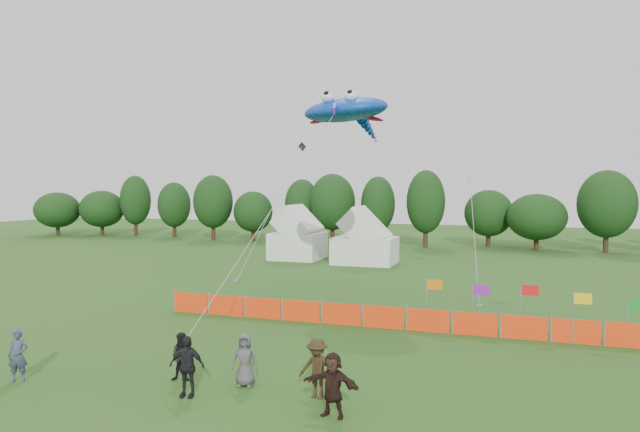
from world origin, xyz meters
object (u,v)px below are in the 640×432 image
(spectator_d, at_px, (187,366))
(spectator_c, at_px, (317,368))
(tent_right, at_px, (365,242))
(spectator_e, at_px, (245,359))
(barrier_fence, at_px, (383,317))
(spectator_f, at_px, (333,385))
(stingray_kite, at_px, (347,111))
(spectator_a, at_px, (18,356))
(spectator_b, at_px, (183,357))
(tent_left, at_px, (298,237))

(spectator_d, bearing_deg, spectator_c, 6.95)
(tent_right, relative_size, spectator_e, 2.97)
(spectator_d, bearing_deg, tent_right, 84.12)
(barrier_fence, distance_m, spectator_c, 9.04)
(spectator_f, bearing_deg, stingray_kite, 111.98)
(spectator_a, height_order, spectator_d, spectator_d)
(stingray_kite, bearing_deg, spectator_b, -94.46)
(barrier_fence, xyz_separation_m, spectator_d, (-3.91, -10.18, 0.44))
(spectator_a, distance_m, spectator_d, 6.02)
(barrier_fence, height_order, spectator_f, spectator_f)
(tent_left, distance_m, spectator_b, 31.81)
(spectator_a, distance_m, spectator_e, 7.54)
(spectator_b, relative_size, stingray_kite, 0.08)
(spectator_b, xyz_separation_m, spectator_d, (0.89, -1.18, 0.14))
(spectator_e, distance_m, spectator_f, 3.71)
(tent_left, xyz_separation_m, spectator_f, (13.24, -32.08, -1.02))
(tent_right, bearing_deg, barrier_fence, -73.75)
(spectator_a, xyz_separation_m, spectator_f, (10.68, 0.57, 0.04))
(barrier_fence, distance_m, stingray_kite, 12.69)
(spectator_c, height_order, spectator_f, spectator_c)
(spectator_e, relative_size, stingray_kite, 0.09)
(spectator_d, bearing_deg, spectator_a, 175.96)
(spectator_d, relative_size, stingray_kite, 0.10)
(spectator_f, bearing_deg, spectator_b, 175.04)
(spectator_c, xyz_separation_m, spectator_d, (-3.82, -1.15, 0.03))
(barrier_fence, distance_m, spectator_b, 10.20)
(barrier_fence, bearing_deg, spectator_d, -111.03)
(tent_right, relative_size, stingray_kite, 0.27)
(spectator_c, xyz_separation_m, spectator_e, (-2.55, 0.26, -0.05))
(tent_right, xyz_separation_m, barrier_fence, (6.06, -20.78, -1.32))
(spectator_a, bearing_deg, tent_left, 70.11)
(tent_left, xyz_separation_m, spectator_a, (2.56, -32.65, -1.06))
(tent_left, xyz_separation_m, tent_right, (6.41, -1.08, -0.11))
(tent_left, bearing_deg, spectator_f, -67.58)
(spectator_b, xyz_separation_m, spectator_e, (2.17, 0.23, 0.06))
(spectator_a, height_order, spectator_c, spectator_c)
(spectator_f, distance_m, stingray_kite, 19.96)
(tent_left, xyz_separation_m, spectator_d, (8.55, -32.04, -0.98))
(tent_right, distance_m, spectator_e, 29.76)
(tent_left, bearing_deg, spectator_c, -68.17)
(spectator_a, bearing_deg, tent_right, 58.68)
(spectator_b, bearing_deg, spectator_e, -10.40)
(tent_left, bearing_deg, tent_right, -9.54)
(barrier_fence, height_order, spectator_c, spectator_c)
(barrier_fence, bearing_deg, tent_right, 106.25)
(stingray_kite, bearing_deg, spectator_e, -86.47)
(spectator_a, bearing_deg, spectator_f, -21.34)
(spectator_c, relative_size, spectator_d, 0.97)
(spectator_b, relative_size, spectator_f, 0.88)
(barrier_fence, height_order, spectator_a, spectator_a)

